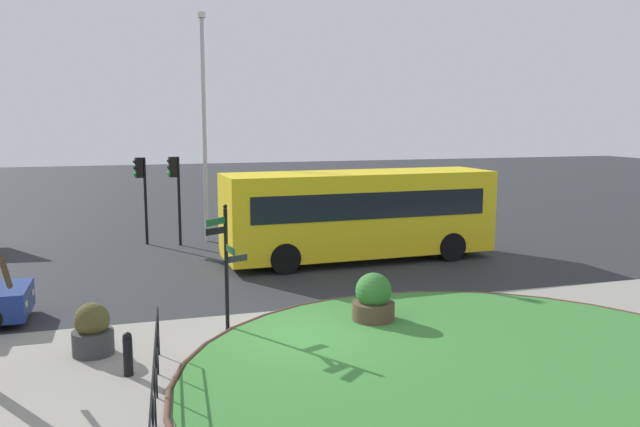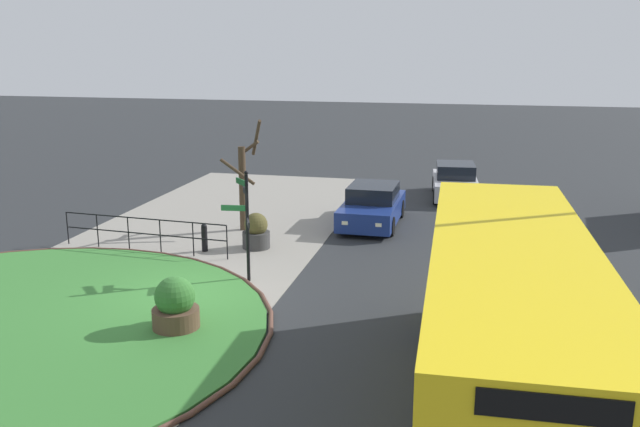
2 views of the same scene
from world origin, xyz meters
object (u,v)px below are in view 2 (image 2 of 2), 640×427
object	(u,v)px
bus_yellow	(508,328)
signpost_directional	(245,218)
bollard_foreground	(204,237)
car_near_lane	(455,182)
street_tree_bare	(244,181)
planter_kerbside	(175,307)
planter_near_signpost	(256,232)
car_far_lane	(372,206)

from	to	relation	value
bus_yellow	signpost_directional	bearing A→B (deg)	-133.07
bollard_foreground	car_near_lane	world-z (taller)	car_near_lane
car_near_lane	street_tree_bare	bearing A→B (deg)	-49.63
planter_kerbside	street_tree_bare	size ratio (longest dim) A/B	0.33
bollard_foreground	planter_near_signpost	distance (m)	1.57
bus_yellow	car_far_lane	size ratio (longest dim) A/B	2.28
bus_yellow	planter_near_signpost	bearing A→B (deg)	-142.02
car_near_lane	street_tree_bare	size ratio (longest dim) A/B	1.08
street_tree_bare	bollard_foreground	bearing A→B (deg)	-7.97
bollard_foreground	street_tree_bare	bearing A→B (deg)	172.03
bollard_foreground	car_far_lane	xyz separation A→B (m)	(-4.37, 4.45, 0.20)
planter_near_signpost	planter_kerbside	distance (m)	6.40
planter_kerbside	car_far_lane	bearing A→B (deg)	164.62
car_far_lane	planter_near_signpost	distance (m)	4.77
signpost_directional	bus_yellow	bearing A→B (deg)	48.67
signpost_directional	street_tree_bare	bearing A→B (deg)	-160.30
signpost_directional	car_near_lane	world-z (taller)	signpost_directional
car_near_lane	street_tree_bare	distance (m)	9.59
signpost_directional	planter_near_signpost	bearing A→B (deg)	-166.51
signpost_directional	car_near_lane	bearing A→B (deg)	156.82
bollard_foreground	bus_yellow	distance (m)	11.66
planter_near_signpost	bollard_foreground	bearing A→B (deg)	-63.95
car_near_lane	planter_near_signpost	distance (m)	10.40
car_far_lane	planter_near_signpost	xyz separation A→B (m)	(3.68, -3.04, -0.14)
bollard_foreground	bus_yellow	size ratio (longest dim) A/B	0.09
signpost_directional	bollard_foreground	size ratio (longest dim) A/B	3.37
signpost_directional	car_far_lane	bearing A→B (deg)	160.52
street_tree_bare	signpost_directional	bearing A→B (deg)	19.70
planter_near_signpost	street_tree_bare	distance (m)	2.51
signpost_directional	planter_near_signpost	world-z (taller)	signpost_directional
bus_yellow	planter_kerbside	world-z (taller)	bus_yellow
street_tree_bare	bus_yellow	bearing A→B (deg)	37.82
bus_yellow	street_tree_bare	xyz separation A→B (m)	(-10.51, -8.15, 0.03)
planter_near_signpost	street_tree_bare	bearing A→B (deg)	-151.82
signpost_directional	bollard_foreground	bearing A→B (deg)	-136.58
signpost_directional	planter_kerbside	distance (m)	3.68
car_near_lane	car_far_lane	size ratio (longest dim) A/B	0.98
bollard_foreground	planter_kerbside	size ratio (longest dim) A/B	0.71
bus_yellow	planter_kerbside	bearing A→B (deg)	-109.33
signpost_directional	bus_yellow	size ratio (longest dim) A/B	0.31
car_near_lane	car_far_lane	bearing A→B (deg)	-32.53
bus_yellow	car_near_lane	size ratio (longest dim) A/B	2.33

